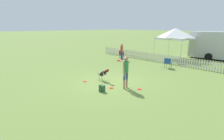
# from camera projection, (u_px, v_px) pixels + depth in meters

# --- Properties ---
(ground_plane) EXTENTS (240.00, 240.00, 0.00)m
(ground_plane) POSITION_uv_depth(u_px,v_px,m) (110.00, 83.00, 10.13)
(ground_plane) COLOR olive
(handler_person) EXTENTS (0.99, 0.63, 1.70)m
(handler_person) POSITION_uv_depth(u_px,v_px,m) (125.00, 68.00, 8.98)
(handler_person) COLOR tan
(handler_person) RESTS_ON ground_plane
(leaping_dog) EXTENTS (1.00, 0.31, 0.81)m
(leaping_dog) POSITION_uv_depth(u_px,v_px,m) (103.00, 73.00, 10.32)
(leaping_dog) COLOR black
(leaping_dog) RESTS_ON ground_plane
(frisbee_near_handler) EXTENTS (0.21, 0.21, 0.02)m
(frisbee_near_handler) POSITION_uv_depth(u_px,v_px,m) (111.00, 88.00, 9.21)
(frisbee_near_handler) COLOR red
(frisbee_near_handler) RESTS_ON ground_plane
(frisbee_near_dog) EXTENTS (0.21, 0.21, 0.02)m
(frisbee_near_dog) POSITION_uv_depth(u_px,v_px,m) (139.00, 89.00, 9.04)
(frisbee_near_dog) COLOR red
(frisbee_near_dog) RESTS_ON ground_plane
(frisbee_midfield) EXTENTS (0.21, 0.21, 0.02)m
(frisbee_midfield) POSITION_uv_depth(u_px,v_px,m) (85.00, 81.00, 10.29)
(frisbee_midfield) COLOR red
(frisbee_midfield) RESTS_ON ground_plane
(backpack_on_grass) EXTENTS (0.29, 0.23, 0.34)m
(backpack_on_grass) POSITION_uv_depth(u_px,v_px,m) (102.00, 88.00, 8.71)
(backpack_on_grass) COLOR #2D5633
(backpack_on_grass) RESTS_ON ground_plane
(picket_fence) EXTENTS (17.52, 0.04, 0.77)m
(picket_fence) POSITION_uv_depth(u_px,v_px,m) (173.00, 60.00, 14.76)
(picket_fence) COLOR beige
(picket_fence) RESTS_ON ground_plane
(folding_chair_blue_left) EXTENTS (0.64, 0.65, 0.82)m
(folding_chair_blue_left) POSITION_uv_depth(u_px,v_px,m) (122.00, 54.00, 17.38)
(folding_chair_blue_left) COLOR #333338
(folding_chair_blue_left) RESTS_ON ground_plane
(folding_chair_center) EXTENTS (0.56, 0.58, 0.82)m
(folding_chair_center) POSITION_uv_depth(u_px,v_px,m) (168.00, 62.00, 13.43)
(folding_chair_center) COLOR #333338
(folding_chair_center) RESTS_ON ground_plane
(canopy_tent_main) EXTENTS (2.87, 2.87, 3.01)m
(canopy_tent_main) POSITION_uv_depth(u_px,v_px,m) (175.00, 34.00, 17.01)
(canopy_tent_main) COLOR silver
(canopy_tent_main) RESTS_ON ground_plane
(spectator_standing) EXTENTS (0.41, 0.27, 1.60)m
(spectator_standing) POSITION_uv_depth(u_px,v_px,m) (122.00, 50.00, 16.71)
(spectator_standing) COLOR #334C7A
(spectator_standing) RESTS_ON ground_plane
(equipment_trailer) EXTENTS (6.17, 2.65, 2.67)m
(equipment_trailer) POSITION_uv_depth(u_px,v_px,m) (221.00, 45.00, 16.84)
(equipment_trailer) COLOR #B7B7B7
(equipment_trailer) RESTS_ON ground_plane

